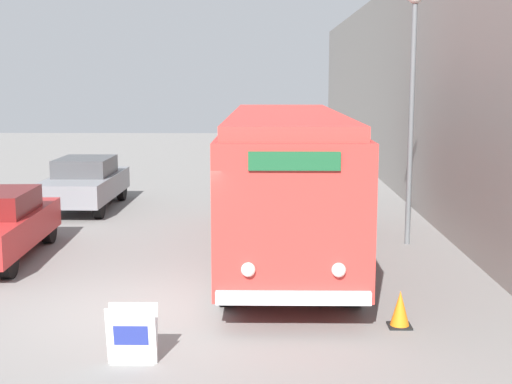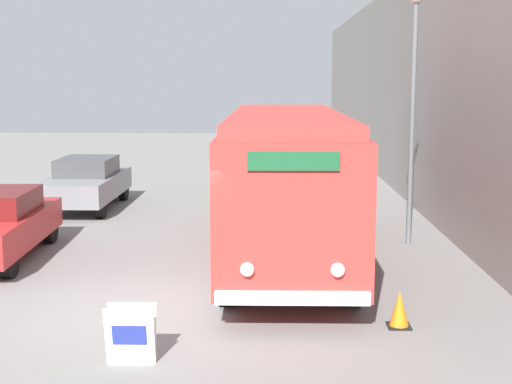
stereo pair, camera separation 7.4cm
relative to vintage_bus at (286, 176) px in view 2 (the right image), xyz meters
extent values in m
plane|color=slate|center=(-2.33, -3.85, -1.77)|extent=(80.00, 80.00, 0.00)
cube|color=gray|center=(4.15, 6.15, 1.81)|extent=(0.30, 60.00, 7.16)
cylinder|color=black|center=(-1.08, -3.46, -1.31)|extent=(0.28, 0.91, 0.91)
cylinder|color=black|center=(1.08, -3.46, -1.31)|extent=(0.28, 0.91, 0.91)
cylinder|color=black|center=(-1.08, 3.47, -1.31)|extent=(0.28, 0.91, 0.91)
cylinder|color=black|center=(1.08, 3.47, -1.31)|extent=(0.28, 0.91, 0.91)
cube|color=red|center=(0.00, 0.01, -0.09)|extent=(2.47, 9.73, 2.44)
cube|color=red|center=(0.00, 0.01, 1.25)|extent=(2.27, 9.34, 0.24)
cube|color=silver|center=(0.00, -4.92, -1.19)|extent=(2.35, 0.12, 0.20)
sphere|color=white|center=(-0.68, -4.89, -0.76)|extent=(0.22, 0.22, 0.22)
sphere|color=white|center=(0.68, -4.89, -0.76)|extent=(0.22, 0.22, 0.22)
cube|color=#19512D|center=(0.00, -4.88, 0.88)|extent=(1.36, 0.06, 0.28)
cube|color=gray|center=(-2.23, -6.05, -1.76)|extent=(0.60, 0.18, 0.01)
cube|color=white|center=(-2.23, -6.12, -1.36)|extent=(0.67, 0.17, 0.82)
cube|color=white|center=(-2.23, -5.98, -1.36)|extent=(0.67, 0.17, 0.82)
cube|color=navy|center=(-2.23, -6.14, -1.34)|extent=(0.47, 0.06, 0.29)
cylinder|color=#595E60|center=(2.91, 1.19, 1.02)|extent=(0.12, 0.12, 5.57)
cylinder|color=black|center=(-5.43, -1.89, -1.45)|extent=(0.22, 0.63, 0.63)
cylinder|color=black|center=(-5.56, 1.15, -1.45)|extent=(0.22, 0.63, 0.63)
cylinder|color=black|center=(-6.62, 4.20, -1.42)|extent=(0.22, 0.70, 0.70)
cylinder|color=black|center=(-5.08, 4.19, -1.42)|extent=(0.22, 0.70, 0.70)
cylinder|color=black|center=(-6.61, 7.23, -1.42)|extent=(0.22, 0.70, 0.70)
cylinder|color=black|center=(-5.06, 7.22, -1.42)|extent=(0.22, 0.70, 0.70)
cube|color=slate|center=(-5.84, 5.71, -1.09)|extent=(1.83, 4.45, 0.65)
cube|color=#3F4043|center=(-5.84, 5.82, -0.50)|extent=(1.55, 2.00, 0.52)
cube|color=black|center=(1.68, -4.54, -1.75)|extent=(0.36, 0.36, 0.03)
cone|color=orange|center=(1.68, -4.54, -1.46)|extent=(0.30, 0.30, 0.55)
camera|label=1|loc=(-0.41, -15.26, 2.07)|focal=50.00mm
camera|label=2|loc=(-0.33, -15.26, 2.07)|focal=50.00mm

